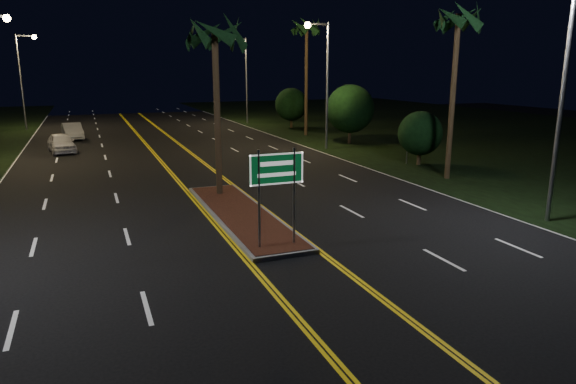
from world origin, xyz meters
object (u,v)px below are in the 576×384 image
streetlight_right_mid (323,71)px  palm_median (215,34)px  highway_sign (277,178)px  streetlight_right_far (243,70)px  palm_right_far (307,29)px  warning_sign (408,133)px  shrub_near (420,133)px  car_far (72,130)px  median_island (241,214)px  streetlight_left_far (24,70)px  streetlight_right_near (558,73)px  palm_right_near (458,20)px  car_near (61,141)px  shrub_far (291,104)px  shrub_mid (350,109)px

streetlight_right_mid → palm_median: streetlight_right_mid is taller
highway_sign → palm_median: bearing=90.0°
streetlight_right_mid → streetlight_right_far: 20.00m
streetlight_right_far → palm_right_far: size_ratio=0.87×
warning_sign → shrub_near: bearing=-60.5°
shrub_near → car_far: bearing=134.2°
median_island → streetlight_left_far: (-10.61, 37.00, 5.57)m
median_island → streetlight_right_near: bearing=-25.2°
palm_right_near → palm_right_far: size_ratio=0.90×
shrub_near → car_near: shrub_near is taller
streetlight_left_far → streetlight_right_near: (21.23, -42.00, 0.00)m
shrub_far → car_near: shrub_far is taller
streetlight_left_far → streetlight_right_near: same height
highway_sign → streetlight_right_far: size_ratio=0.36×
palm_median → shrub_near: 14.93m
shrub_far → shrub_mid: bearing=-89.0°
median_island → streetlight_left_far: streetlight_left_far is taller
streetlight_left_far → car_far: 11.20m
shrub_far → car_near: 22.80m
shrub_near → shrub_mid: (0.50, 10.00, 0.78)m
streetlight_right_far → car_far: bearing=-157.1°
streetlight_left_far → shrub_near: (24.11, -30.00, -3.71)m
shrub_far → streetlight_left_far: bearing=161.9°
streetlight_left_far → car_near: size_ratio=1.89×
streetlight_right_near → streetlight_right_mid: bearing=90.0°
streetlight_right_mid → palm_right_near: 12.41m
streetlight_right_far → palm_right_far: bearing=-79.7°
shrub_mid → shrub_far: (-0.20, 12.00, -0.39)m
highway_sign → warning_sign: highway_sign is taller
shrub_near → shrub_far: size_ratio=0.83×
shrub_far → car_near: size_ratio=0.83×
palm_right_near → median_island: bearing=-166.5°
car_near → shrub_mid: bearing=-18.5°
streetlight_right_near → palm_right_near: 8.61m
streetlight_left_far → car_far: streetlight_left_far is taller
highway_sign → shrub_mid: (14.00, 21.20, 0.32)m
palm_right_near → palm_right_far: (0.30, 20.00, 0.93)m
streetlight_right_near → palm_right_near: (1.89, 8.00, 2.56)m
highway_sign → palm_median: palm_median is taller
streetlight_right_mid → warning_sign: (2.39, -7.45, -3.75)m
highway_sign → streetlight_left_far: size_ratio=0.36×
highway_sign → streetlight_right_mid: bearing=61.1°
median_island → car_near: (-7.26, 20.41, 0.71)m
streetlight_left_far → palm_right_far: 27.50m
car_near → streetlight_right_mid: bearing=-26.2°
palm_right_near → shrub_near: 7.50m
warning_sign → shrub_far: bearing=75.1°
highway_sign → shrub_near: bearing=39.7°
car_near → warning_sign: (20.26, -12.86, 1.12)m
median_island → palm_right_near: 15.21m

